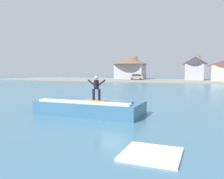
# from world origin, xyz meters

# --- Properties ---
(ground_plane) EXTENTS (260.00, 260.00, 0.00)m
(ground_plane) POSITION_xyz_m (0.00, 0.00, 0.00)
(ground_plane) COLOR #406C85
(wave_crest) EXTENTS (7.30, 3.15, 1.03)m
(wave_crest) POSITION_xyz_m (-0.78, -1.52, 0.48)
(wave_crest) COLOR #366387
(wave_crest) RESTS_ON ground_plane
(surfboard) EXTENTS (1.76, 0.88, 0.06)m
(surfboard) POSITION_xyz_m (0.01, -2.11, 1.06)
(surfboard) COLOR orange
(surfboard) RESTS_ON wave_crest
(surfer) EXTENTS (1.28, 0.32, 1.59)m
(surfer) POSITION_xyz_m (0.05, -2.14, 1.98)
(surfer) COLOR black
(surfer) RESTS_ON surfboard
(shoreline_bank) EXTENTS (120.00, 26.21, 0.12)m
(shoreline_bank) POSITION_xyz_m (0.00, 54.15, 0.06)
(shoreline_bank) COLOR gray
(shoreline_bank) RESTS_ON ground_plane
(car_near_shore) EXTENTS (4.29, 2.29, 1.86)m
(car_near_shore) POSITION_xyz_m (-13.73, 55.66, 0.95)
(car_near_shore) COLOR gray
(car_near_shore) RESTS_ON ground_plane
(house_with_chimney) EXTENTS (11.76, 11.76, 7.72)m
(house_with_chimney) POSITION_xyz_m (-17.16, 59.42, 4.50)
(house_with_chimney) COLOR #9EA3AD
(house_with_chimney) RESTS_ON ground_plane
(house_small_cottage) EXTENTS (7.71, 7.71, 7.56)m
(house_small_cottage) POSITION_xyz_m (3.39, 61.26, 4.17)
(house_small_cottage) COLOR #9EA3AD
(house_small_cottage) RESTS_ON ground_plane
(whitewater_patch) EXTENTS (2.05, 2.00, 0.10)m
(whitewater_patch) POSITION_xyz_m (4.92, -7.69, 0.05)
(whitewater_patch) COLOR white
(whitewater_patch) RESTS_ON ground_plane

